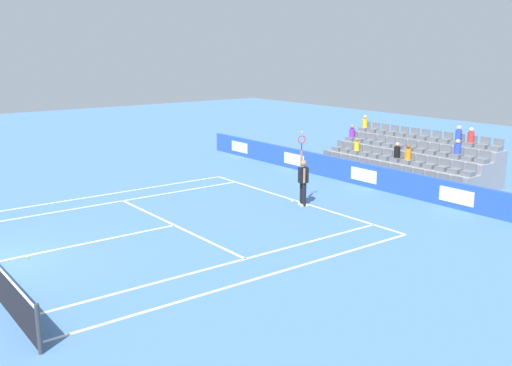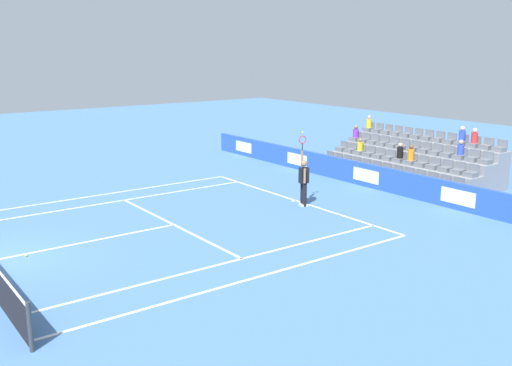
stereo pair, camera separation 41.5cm
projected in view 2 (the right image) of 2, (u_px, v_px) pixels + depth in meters
name	position (u px, v px, depth m)	size (l,w,h in m)	color
line_baseline	(296.00, 201.00, 23.17)	(10.97, 0.10, 0.01)	white
line_service	(174.00, 225.00, 20.01)	(8.23, 0.10, 0.01)	white
line_centre_service	(83.00, 243.00, 18.17)	(0.10, 6.40, 0.01)	white
line_singles_sideline_left	(114.00, 202.00, 22.98)	(0.10, 11.89, 0.01)	white
line_singles_sideline_right	(229.00, 262.00, 16.51)	(0.10, 11.89, 0.01)	white
line_doubles_sideline_left	(101.00, 195.00, 24.06)	(0.10, 11.89, 0.01)	white
line_doubles_sideline_right	(257.00, 277.00, 15.44)	(0.10, 11.89, 0.01)	white
line_centre_mark	(294.00, 201.00, 23.11)	(0.10, 0.20, 0.01)	white
sponsor_barrier	(368.00, 175.00, 25.40)	(23.25, 0.22, 1.01)	blue
tennis_player	(304.00, 180.00, 22.23)	(0.51, 0.43, 2.85)	black
stadium_stand	(412.00, 164.00, 27.06)	(8.06, 3.80, 2.56)	gray
loose_tennis_ball	(26.00, 256.00, 16.94)	(0.07, 0.07, 0.07)	#D1E533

